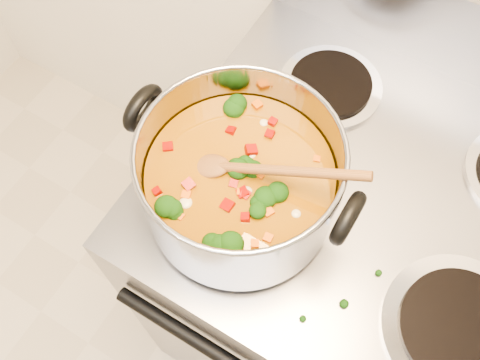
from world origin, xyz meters
The scene contains 4 objects.
electric_range centered at (0.01, 1.16, 0.47)m, with size 0.72×0.65×1.08m.
stockpot centered at (-0.18, 1.02, 1.01)m, with size 0.34×0.28×0.17m.
wooden_spoon centered at (-0.17, 1.03, 1.05)m, with size 0.25×0.09×0.10m.
cooktop_crumbs centered at (-0.29, 1.03, 0.92)m, with size 0.40×0.27×0.01m.
Camera 1 is at (-0.01, 0.73, 1.68)m, focal length 40.00 mm.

